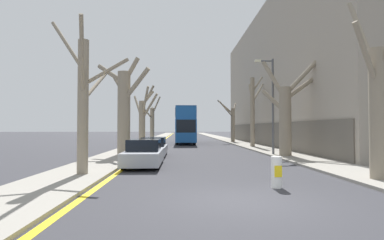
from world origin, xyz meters
TOP-DOWN VIEW (x-y plane):
  - ground_plane at (0.00, 0.00)m, footprint 300.00×300.00m
  - sidewalk_left at (-6.05, 50.00)m, footprint 2.86×120.00m
  - sidewalk_right at (6.05, 50.00)m, footprint 2.86×120.00m
  - building_facade_right at (12.47, 26.34)m, footprint 10.08×39.07m
  - kerb_line_stripe at (-4.44, 50.00)m, footprint 0.24×120.00m
  - street_tree_left_0 at (-5.67, 4.44)m, footprint 3.72×4.99m
  - street_tree_left_1 at (-5.68, 13.34)m, footprint 4.13×3.05m
  - street_tree_left_2 at (-5.60, 23.40)m, footprint 3.03×4.12m
  - street_tree_left_3 at (-5.56, 33.06)m, footprint 2.71×3.97m
  - street_tree_right_0 at (5.69, 2.73)m, footprint 2.83×2.83m
  - street_tree_right_1 at (5.59, 12.14)m, footprint 3.91×1.94m
  - street_tree_right_2 at (5.83, 22.51)m, footprint 2.14×2.61m
  - street_tree_right_3 at (5.39, 32.51)m, footprint 3.02×3.41m
  - double_decker_bus at (-1.03, 30.64)m, footprint 2.45×10.77m
  - parked_car_0 at (-3.55, 7.65)m, footprint 1.83×4.30m
  - parked_car_1 at (-3.55, 13.12)m, footprint 1.79×4.45m
  - lamp_post at (4.94, 13.24)m, footprint 1.40×0.20m
  - traffic_bollard at (1.57, 1.81)m, footprint 0.36×0.37m

SIDE VIEW (x-z plane):
  - ground_plane at x=0.00m, z-range 0.00..0.00m
  - kerb_line_stripe at x=-4.44m, z-range 0.00..0.01m
  - sidewalk_left at x=-6.05m, z-range 0.00..0.12m
  - sidewalk_right at x=6.05m, z-range 0.00..0.12m
  - traffic_bollard at x=1.57m, z-range 0.00..1.04m
  - parked_car_1 at x=-3.55m, z-range -0.04..1.31m
  - parked_car_0 at x=-3.55m, z-range -0.04..1.37m
  - double_decker_bus at x=-1.03m, z-range 0.30..4.86m
  - street_tree_left_3 at x=-5.56m, z-range -0.44..5.90m
  - street_tree_right_3 at x=5.39m, z-range -0.16..5.71m
  - street_tree_right_1 at x=5.59m, z-range -0.44..6.40m
  - street_tree_left_2 at x=-5.60m, z-range -0.24..6.29m
  - street_tree_right_0 at x=5.69m, z-range -0.63..6.72m
  - street_tree_left_0 at x=-5.67m, z-range -0.21..6.64m
  - street_tree_left_1 at x=-5.68m, z-range -0.10..6.98m
  - street_tree_right_2 at x=5.83m, z-range 0.19..7.60m
  - lamp_post at x=4.94m, z-range 0.45..7.47m
  - building_facade_right at x=12.47m, z-range -0.01..15.60m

